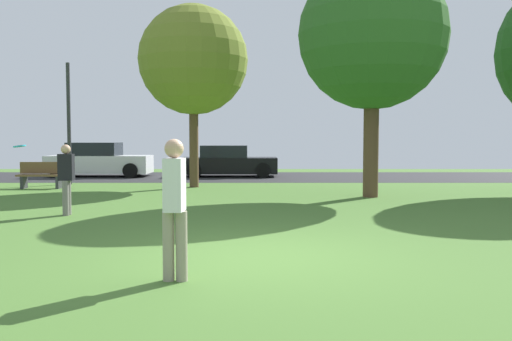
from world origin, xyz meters
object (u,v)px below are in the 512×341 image
object	(u,v)px
oak_tree_center	(370,36)
parked_car_black	(226,162)
person_bystander	(172,203)
parked_car_white	(96,161)
oak_tree_right	(191,60)
park_bench	(39,175)
street_lamp_post	(66,124)
frisbee_disc	(17,146)
person_thrower	(64,177)

from	to	relation	value
oak_tree_center	parked_car_black	world-z (taller)	oak_tree_center
person_bystander	parked_car_white	xyz separation A→B (m)	(-6.09, 17.59, -0.26)
oak_tree_right	person_bystander	world-z (taller)	oak_tree_right
oak_tree_right	parked_car_white	size ratio (longest dim) A/B	1.41
person_bystander	park_bench	xyz separation A→B (m)	(-6.36, 11.89, -0.49)
street_lamp_post	oak_tree_right	bearing A→B (deg)	-13.78
oak_tree_center	person_bystander	distance (m)	10.83
frisbee_disc	oak_tree_right	bearing A→B (deg)	66.00
oak_tree_right	person_bystander	distance (m)	12.89
street_lamp_post	park_bench	bearing A→B (deg)	-103.26
person_bystander	person_thrower	bearing A→B (deg)	33.93
frisbee_disc	street_lamp_post	world-z (taller)	street_lamp_post
person_thrower	person_bystander	world-z (taller)	person_bystander
person_thrower	street_lamp_post	bearing A→B (deg)	-73.07
person_bystander	street_lamp_post	distance (m)	14.85
oak_tree_center	frisbee_disc	world-z (taller)	oak_tree_center
parked_car_white	person_bystander	bearing A→B (deg)	-70.92
person_bystander	frisbee_disc	xyz separation A→B (m)	(-4.27, 5.48, 0.59)
park_bench	oak_tree_center	bearing A→B (deg)	165.89
person_thrower	frisbee_disc	xyz separation A→B (m)	(-1.01, -0.03, 0.68)
person_thrower	frisbee_disc	world-z (taller)	person_thrower
frisbee_disc	street_lamp_post	bearing A→B (deg)	101.99
oak_tree_center	parked_car_black	bearing A→B (deg)	118.84
oak_tree_right	frisbee_disc	xyz separation A→B (m)	(-3.06, -6.88, -2.87)
person_thrower	parked_car_black	world-z (taller)	person_thrower
parked_car_white	parked_car_black	bearing A→B (deg)	-0.31
oak_tree_center	frisbee_disc	distance (m)	9.87
parked_car_black	frisbee_disc	bearing A→B (deg)	-108.27
person_thrower	parked_car_black	size ratio (longest dim) A/B	0.37
frisbee_disc	oak_tree_center	bearing A→B (deg)	23.48
oak_tree_center	oak_tree_right	xyz separation A→B (m)	(-5.53, 3.15, -0.24)
oak_tree_right	parked_car_black	distance (m)	6.49
oak_tree_center	oak_tree_right	size ratio (longest dim) A/B	1.08
oak_tree_center	frisbee_disc	bearing A→B (deg)	-156.52
oak_tree_center	parked_car_white	world-z (taller)	oak_tree_center
oak_tree_right	parked_car_black	world-z (taller)	oak_tree_right
parked_car_white	park_bench	bearing A→B (deg)	-92.76
parked_car_white	street_lamp_post	xyz separation A→B (m)	(0.11, -4.06, 1.56)
person_thrower	oak_tree_center	bearing A→B (deg)	-155.80
parked_car_black	oak_tree_center	bearing A→B (deg)	-61.16
person_thrower	person_bystander	xyz separation A→B (m)	(3.25, -5.51, 0.08)
frisbee_disc	parked_car_black	distance (m)	12.76
park_bench	oak_tree_right	bearing A→B (deg)	-174.84
parked_car_black	parked_car_white	bearing A→B (deg)	179.69
oak_tree_right	park_bench	size ratio (longest dim) A/B	3.95
street_lamp_post	parked_car_black	bearing A→B (deg)	35.28
parked_car_white	street_lamp_post	world-z (taller)	street_lamp_post
oak_tree_right	person_bystander	size ratio (longest dim) A/B	3.70
oak_tree_center	park_bench	world-z (taller)	oak_tree_center
person_thrower	parked_car_black	xyz separation A→B (m)	(2.98, 12.05, -0.23)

